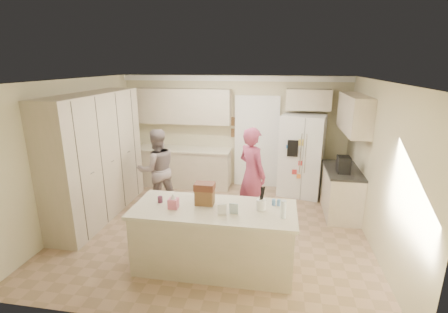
% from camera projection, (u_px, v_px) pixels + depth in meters
% --- Properties ---
extents(floor, '(5.20, 4.60, 0.02)m').
position_uv_depth(floor, '(215.00, 229.00, 5.85)').
color(floor, '#9F7F63').
rests_on(floor, ground).
extents(ceiling, '(5.20, 4.60, 0.02)m').
position_uv_depth(ceiling, '(214.00, 80.00, 5.12)').
color(ceiling, white).
rests_on(ceiling, wall_back).
extents(wall_back, '(5.20, 0.02, 2.60)m').
position_uv_depth(wall_back, '(234.00, 132.00, 7.67)').
color(wall_back, beige).
rests_on(wall_back, ground).
extents(wall_front, '(5.20, 0.02, 2.60)m').
position_uv_depth(wall_front, '(171.00, 223.00, 3.29)').
color(wall_front, beige).
rests_on(wall_front, ground).
extents(wall_left, '(0.02, 4.60, 2.60)m').
position_uv_depth(wall_left, '(74.00, 152.00, 5.90)').
color(wall_left, beige).
rests_on(wall_left, ground).
extents(wall_right, '(0.02, 4.60, 2.60)m').
position_uv_depth(wall_right, '(378.00, 167.00, 5.06)').
color(wall_right, beige).
rests_on(wall_right, ground).
extents(crown_back, '(5.20, 0.08, 0.12)m').
position_uv_depth(crown_back, '(234.00, 78.00, 7.28)').
color(crown_back, white).
rests_on(crown_back, wall_back).
extents(pantry_bank, '(0.60, 2.60, 2.35)m').
position_uv_depth(pantry_bank, '(97.00, 157.00, 6.07)').
color(pantry_bank, beige).
rests_on(pantry_bank, floor).
extents(back_base_cab, '(2.20, 0.60, 0.88)m').
position_uv_depth(back_base_cab, '(184.00, 168.00, 7.80)').
color(back_base_cab, beige).
rests_on(back_base_cab, floor).
extents(back_countertop, '(2.24, 0.63, 0.04)m').
position_uv_depth(back_countertop, '(183.00, 149.00, 7.66)').
color(back_countertop, beige).
rests_on(back_countertop, back_base_cab).
extents(back_upper_cab, '(2.20, 0.35, 0.80)m').
position_uv_depth(back_upper_cab, '(184.00, 106.00, 7.51)').
color(back_upper_cab, beige).
rests_on(back_upper_cab, wall_back).
extents(doorway_opening, '(0.90, 0.06, 2.10)m').
position_uv_depth(doorway_opening, '(256.00, 143.00, 7.62)').
color(doorway_opening, black).
rests_on(doorway_opening, floor).
extents(doorway_casing, '(1.02, 0.03, 2.22)m').
position_uv_depth(doorway_casing, '(256.00, 143.00, 7.59)').
color(doorway_casing, white).
rests_on(doorway_casing, floor).
extents(wall_frame_upper, '(0.15, 0.02, 0.20)m').
position_uv_depth(wall_frame_upper, '(234.00, 121.00, 7.56)').
color(wall_frame_upper, brown).
rests_on(wall_frame_upper, wall_back).
extents(wall_frame_lower, '(0.15, 0.02, 0.20)m').
position_uv_depth(wall_frame_lower, '(234.00, 133.00, 7.63)').
color(wall_frame_lower, brown).
rests_on(wall_frame_lower, wall_back).
extents(refrigerator, '(1.03, 0.88, 1.80)m').
position_uv_depth(refrigerator, '(302.00, 156.00, 7.13)').
color(refrigerator, white).
rests_on(refrigerator, floor).
extents(fridge_seam, '(0.02, 0.02, 1.78)m').
position_uv_depth(fridge_seam, '(303.00, 160.00, 6.80)').
color(fridge_seam, gray).
rests_on(fridge_seam, refrigerator).
extents(fridge_dispenser, '(0.22, 0.03, 0.35)m').
position_uv_depth(fridge_dispenser, '(293.00, 148.00, 6.75)').
color(fridge_dispenser, black).
rests_on(fridge_dispenser, refrigerator).
extents(fridge_handle_l, '(0.02, 0.02, 0.85)m').
position_uv_depth(fridge_handle_l, '(301.00, 153.00, 6.75)').
color(fridge_handle_l, silver).
rests_on(fridge_handle_l, refrigerator).
extents(fridge_handle_r, '(0.02, 0.02, 0.85)m').
position_uv_depth(fridge_handle_r, '(306.00, 154.00, 6.73)').
color(fridge_handle_r, silver).
rests_on(fridge_handle_r, refrigerator).
extents(over_fridge_cab, '(0.95, 0.35, 0.45)m').
position_uv_depth(over_fridge_cab, '(308.00, 100.00, 7.01)').
color(over_fridge_cab, beige).
rests_on(over_fridge_cab, wall_back).
extents(right_base_cab, '(0.60, 1.20, 0.88)m').
position_uv_depth(right_base_cab, '(341.00, 193.00, 6.30)').
color(right_base_cab, beige).
rests_on(right_base_cab, floor).
extents(right_countertop, '(0.63, 1.24, 0.04)m').
position_uv_depth(right_countertop, '(343.00, 170.00, 6.17)').
color(right_countertop, '#2D2B28').
rests_on(right_countertop, right_base_cab).
extents(right_upper_cab, '(0.35, 1.50, 0.70)m').
position_uv_depth(right_upper_cab, '(354.00, 114.00, 6.05)').
color(right_upper_cab, beige).
rests_on(right_upper_cab, wall_right).
extents(coffee_maker, '(0.22, 0.28, 0.30)m').
position_uv_depth(coffee_maker, '(343.00, 165.00, 5.94)').
color(coffee_maker, black).
rests_on(coffee_maker, right_countertop).
extents(island_base, '(2.20, 0.90, 0.88)m').
position_uv_depth(island_base, '(214.00, 239.00, 4.65)').
color(island_base, beige).
rests_on(island_base, floor).
extents(island_top, '(2.28, 0.96, 0.05)m').
position_uv_depth(island_top, '(214.00, 209.00, 4.52)').
color(island_top, beige).
rests_on(island_top, island_base).
extents(utensil_crock, '(0.13, 0.13, 0.15)m').
position_uv_depth(utensil_crock, '(261.00, 205.00, 4.43)').
color(utensil_crock, white).
rests_on(utensil_crock, island_top).
extents(tissue_box, '(0.13, 0.13, 0.14)m').
position_uv_depth(tissue_box, '(173.00, 203.00, 4.48)').
color(tissue_box, '#CF637E').
rests_on(tissue_box, island_top).
extents(tissue_plume, '(0.08, 0.08, 0.08)m').
position_uv_depth(tissue_plume, '(173.00, 196.00, 4.45)').
color(tissue_plume, white).
rests_on(tissue_plume, tissue_box).
extents(dollhouse_body, '(0.26, 0.18, 0.22)m').
position_uv_depth(dollhouse_body, '(205.00, 197.00, 4.60)').
color(dollhouse_body, brown).
rests_on(dollhouse_body, island_top).
extents(dollhouse_roof, '(0.28, 0.20, 0.10)m').
position_uv_depth(dollhouse_roof, '(205.00, 186.00, 4.55)').
color(dollhouse_roof, '#592D1E').
rests_on(dollhouse_roof, dollhouse_body).
extents(jam_jar, '(0.07, 0.07, 0.09)m').
position_uv_depth(jam_jar, '(160.00, 199.00, 4.67)').
color(jam_jar, '#59263F').
rests_on(jam_jar, island_top).
extents(greeting_card_a, '(0.12, 0.06, 0.16)m').
position_uv_depth(greeting_card_a, '(222.00, 209.00, 4.28)').
color(greeting_card_a, white).
rests_on(greeting_card_a, island_top).
extents(greeting_card_b, '(0.12, 0.05, 0.16)m').
position_uv_depth(greeting_card_b, '(234.00, 209.00, 4.30)').
color(greeting_card_b, silver).
rests_on(greeting_card_b, island_top).
extents(water_bottle, '(0.07, 0.07, 0.24)m').
position_uv_depth(water_bottle, '(284.00, 209.00, 4.18)').
color(water_bottle, silver).
rests_on(water_bottle, island_top).
extents(shaker_salt, '(0.05, 0.05, 0.09)m').
position_uv_depth(shaker_salt, '(274.00, 202.00, 4.58)').
color(shaker_salt, '#4670A7').
rests_on(shaker_salt, island_top).
extents(shaker_pepper, '(0.05, 0.05, 0.09)m').
position_uv_depth(shaker_pepper, '(279.00, 203.00, 4.57)').
color(shaker_pepper, '#4670A7').
rests_on(shaker_pepper, island_top).
extents(teen_boy, '(1.00, 0.96, 1.63)m').
position_uv_depth(teen_boy, '(157.00, 169.00, 6.49)').
color(teen_boy, gray).
rests_on(teen_boy, floor).
extents(teen_girl, '(0.76, 0.75, 1.76)m').
position_uv_depth(teen_girl, '(252.00, 174.00, 6.01)').
color(teen_girl, '#BF4A6B').
rests_on(teen_girl, floor).
extents(fridge_magnets, '(0.76, 0.02, 1.44)m').
position_uv_depth(fridge_magnets, '(303.00, 160.00, 6.79)').
color(fridge_magnets, tan).
rests_on(fridge_magnets, refrigerator).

